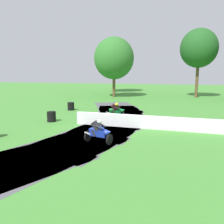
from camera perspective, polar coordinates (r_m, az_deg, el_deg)
ground_plane at (r=16.79m, az=-0.59°, el=-3.42°), size 120.00×120.00×0.00m
track_asphalt at (r=17.11m, az=-3.64°, el=-3.18°), size 8.87×26.87×0.01m
safety_barrier at (r=15.91m, az=17.71°, el=-2.98°), size 15.55×1.09×0.90m
motorcycle_lead_blue at (r=12.57m, az=-3.22°, el=-4.88°), size 1.70×1.01×1.42m
motorcycle_chase_green at (r=19.47m, az=1.00°, el=0.33°), size 1.70×0.98×1.43m
tire_stack_mid_a at (r=18.74m, az=-14.73°, el=-1.10°), size 0.68×0.68×0.80m
tire_stack_mid_b at (r=23.97m, az=-10.12°, el=1.41°), size 0.67×0.67×0.80m
tree_far_left at (r=36.14m, az=0.49°, el=13.11°), size 6.08×6.08×9.11m
tree_far_right at (r=45.15m, az=0.44°, el=13.86°), size 6.33×6.33×10.35m
tree_mid_rise at (r=37.95m, az=20.67°, el=14.49°), size 5.49×5.49×10.24m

